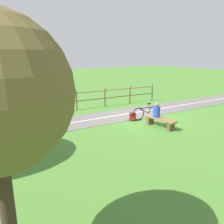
# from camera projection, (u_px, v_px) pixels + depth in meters

# --- Properties ---
(ground_plane) EXTENTS (80.00, 80.00, 0.00)m
(ground_plane) POSITION_uv_depth(u_px,v_px,m) (142.00, 117.00, 12.64)
(ground_plane) COLOR #477A2D
(paved_path) EXTENTS (4.68, 36.07, 0.02)m
(paved_path) POSITION_uv_depth(u_px,v_px,m) (67.00, 124.00, 11.48)
(paved_path) COLOR #66605E
(paved_path) RESTS_ON ground_plane
(path_centre_line) EXTENTS (2.22, 31.94, 0.00)m
(path_centre_line) POSITION_uv_depth(u_px,v_px,m) (67.00, 124.00, 11.47)
(path_centre_line) COLOR silver
(path_centre_line) RESTS_ON paved_path
(bench) EXTENTS (1.72, 0.52, 0.46)m
(bench) POSITION_uv_depth(u_px,v_px,m) (160.00, 121.00, 10.89)
(bench) COLOR brown
(bench) RESTS_ON ground_plane
(person_seated) EXTENTS (0.38, 0.38, 0.71)m
(person_seated) POSITION_uv_depth(u_px,v_px,m) (156.00, 111.00, 10.99)
(person_seated) COLOR #2847B7
(person_seated) RESTS_ON bench
(bicycle) EXTENTS (0.32, 1.70, 0.89)m
(bicycle) POSITION_uv_depth(u_px,v_px,m) (146.00, 113.00, 12.18)
(bicycle) COLOR black
(bicycle) RESTS_ON ground_plane
(backpack) EXTENTS (0.38, 0.41, 0.42)m
(backpack) POSITION_uv_depth(u_px,v_px,m) (133.00, 117.00, 12.00)
(backpack) COLOR maroon
(backpack) RESTS_ON ground_plane
(fence_roadside) EXTENTS (1.17, 12.02, 1.28)m
(fence_roadside) POSITION_uv_depth(u_px,v_px,m) (77.00, 98.00, 14.10)
(fence_roadside) COLOR brown
(fence_roadside) RESTS_ON ground_plane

